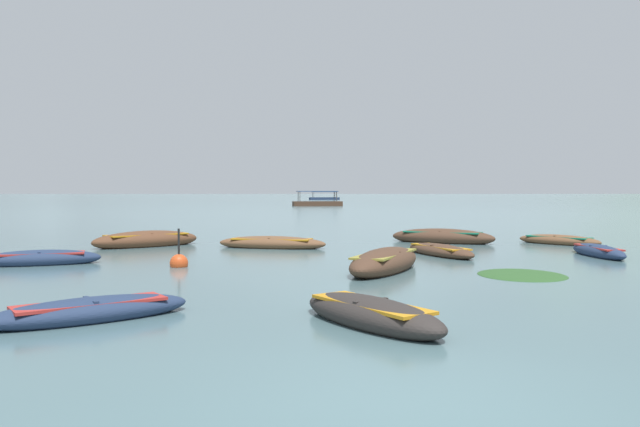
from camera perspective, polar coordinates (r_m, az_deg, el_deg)
ground_plane at (r=1506.05m, az=-3.22°, el=1.89°), size 6000.00×6000.00×0.00m
mountain_1 at (r=2563.58m, az=-24.21°, el=3.89°), size 588.93×588.93×191.12m
mountain_2 at (r=2382.19m, az=2.78°, el=8.97°), size 2280.92×2280.92×584.80m
mountain_3 at (r=2450.71m, az=21.82°, el=7.10°), size 1720.82×1720.82×454.60m
rowboat_0 at (r=25.91m, az=11.40°, el=-2.19°), size 4.44×3.36×0.74m
rowboat_1 at (r=24.65m, az=-15.95°, el=-2.42°), size 4.27×3.76×0.76m
rowboat_2 at (r=22.02m, az=24.63°, el=-3.26°), size 0.98×3.37×0.49m
rowboat_3 at (r=9.75m, az=4.79°, el=-9.38°), size 2.48×3.21×0.56m
rowboat_4 at (r=16.45m, az=6.12°, el=-4.53°), size 3.11×4.50×0.75m
rowboat_5 at (r=26.52m, az=21.48°, el=-2.36°), size 2.95×3.41×0.48m
rowboat_7 at (r=19.47m, az=-24.77°, el=-3.88°), size 3.49×1.92×0.54m
rowboat_8 at (r=10.78m, az=-20.69°, el=-8.55°), size 3.29×2.60×0.47m
rowboat_9 at (r=20.75m, az=11.19°, el=-3.44°), size 2.07×3.86×0.47m
rowboat_10 at (r=23.06m, az=-4.54°, el=-2.80°), size 4.36×2.31×0.56m
ferry_0 at (r=176.82m, az=0.40°, el=1.44°), size 8.94×3.86×2.54m
ferry_1 at (r=95.54m, az=-0.26°, el=0.99°), size 7.89×3.54×2.54m
mooring_buoy at (r=17.62m, az=-13.10°, el=-4.52°), size 0.52×0.52×1.24m
weed_patch_2 at (r=16.28m, az=18.40°, el=-5.52°), size 2.38×2.62×0.14m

